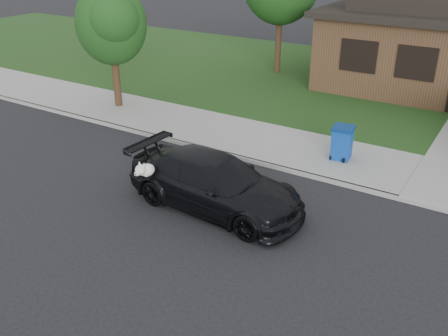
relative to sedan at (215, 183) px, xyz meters
The scene contains 7 objects.
ground 0.97m from the sedan, 82.49° to the right, with size 120.00×120.00×0.00m, color black.
sidewalk 4.36m from the sedan, 88.80° to the left, with size 60.00×3.00×0.12m, color gray.
curb 2.88m from the sedan, 88.16° to the left, with size 60.00×0.12×0.12m, color gray.
lawn 12.33m from the sedan, 89.58° to the left, with size 60.00×13.00×0.13m, color #193814.
sedan is the anchor object (origin of this frame).
recycling_bin 4.62m from the sedan, 68.18° to the left, with size 0.67×0.69×1.01m.
tree_2 8.91m from the sedan, 148.75° to the left, with size 2.73×2.60×4.59m.
Camera 1 is at (5.90, -8.45, 6.32)m, focal length 40.00 mm.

